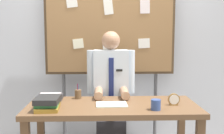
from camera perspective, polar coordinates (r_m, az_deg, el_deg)
The scene contains 10 objects.
back_wall at distance 3.82m, azimuth -0.49°, elevation 5.65°, with size 6.40×0.08×2.70m, color silver.
desk at distance 2.81m, azimuth 0.11°, elevation -9.43°, with size 1.66×0.72×0.74m.
person at distance 3.32m, azimuth -0.22°, elevation -6.26°, with size 0.55×0.56×1.46m.
bulletin_board at distance 3.62m, azimuth -0.41°, elevation 8.16°, with size 1.65×0.09×2.16m.
book_stack at distance 2.67m, azimuth -12.86°, elevation -7.10°, with size 0.22×0.31×0.12m.
open_notebook at distance 2.76m, azimuth -0.09°, elevation -7.58°, with size 0.30×0.21×0.01m, color silver.
desk_clock at distance 2.81m, azimuth 12.38°, elevation -6.51°, with size 0.12×0.04×0.12m.
coffee_mug at distance 2.62m, azimuth 8.84°, elevation -7.54°, with size 0.09×0.09×0.10m, color #334C8C.
pen_holder at distance 3.03m, azimuth -6.89°, elevation -5.46°, with size 0.07×0.07×0.16m.
paper_tray at distance 3.04m, azimuth -12.47°, elevation -5.95°, with size 0.26×0.20×0.06m.
Camera 1 is at (-0.10, -2.69, 1.45)m, focal length 45.26 mm.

